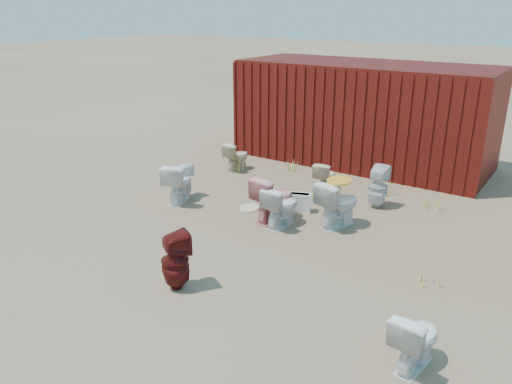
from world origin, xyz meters
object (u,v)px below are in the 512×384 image
Objects in this scene: toilet_front_pink at (274,198)px; toilet_front_e at (415,339)px; toilet_back_a at (184,181)px; loose_tank at (298,202)px; shipping_container at (363,113)px; toilet_back_e at (378,187)px; toilet_back_yellowlid at (338,204)px; toilet_front_c at (281,206)px; toilet_back_beige_right at (325,177)px; toilet_front_maroon at (175,261)px; toilet_front_a at (178,182)px; toilet_back_beige_left at (237,156)px.

toilet_front_pink is 1.24× the size of toilet_front_e.
loose_tank is at bearing -161.76° from toilet_back_a.
toilet_front_e is 5.99m from toilet_back_a.
toilet_back_a reaches higher than loose_tank.
toilet_back_e is (1.54, -2.75, -0.79)m from shipping_container.
toilet_front_e is 0.99× the size of toilet_back_a.
loose_tank is (-1.16, -1.03, -0.24)m from toilet_back_e.
loose_tank is at bearing 4.90° from toilet_back_yellowlid.
toilet_back_beige_right is at bearing -78.45° from toilet_front_c.
toilet_front_pink reaches higher than toilet_front_maroon.
toilet_front_e is 4.60m from toilet_back_e.
toilet_front_maroon is 3.19m from toilet_front_e.
toilet_front_maroon is at bearing 91.58° from toilet_back_yellowlid.
toilet_front_c is (0.24, -0.14, -0.06)m from toilet_front_pink.
toilet_front_a is at bearing 10.05° from toilet_front_c.
toilet_front_a is 3.18m from toilet_back_yellowlid.
shipping_container reaches higher than toilet_back_beige_left.
shipping_container reaches higher than toilet_front_a.
toilet_back_yellowlid is (3.10, 0.71, 0.02)m from toilet_front_a.
toilet_front_pink is at bearing -29.03° from toilet_front_e.
toilet_front_pink reaches higher than toilet_back_e.
loose_tank is at bearing 39.67° from toilet_back_e.
shipping_container reaches higher than toilet_front_c.
shipping_container is 8.61× the size of toilet_back_a.
shipping_container is 9.03× the size of toilet_back_beige_left.
shipping_container is 7.27× the size of toilet_back_e.
toilet_back_beige_right is (2.10, 2.17, -0.08)m from toilet_front_a.
toilet_back_e is at bearing -170.94° from toilet_front_a.
shipping_container is 3.28m from toilet_back_beige_left.
toilet_back_a is at bearing -112.93° from shipping_container.
toilet_front_c is 0.80m from loose_tank.
loose_tank is (2.47, -1.40, -0.16)m from toilet_back_beige_left.
toilet_front_c is at bearing 57.74° from toilet_back_e.
shipping_container is 12.00× the size of loose_tank.
loose_tank is at bearing -75.65° from toilet_front_c.
shipping_container is 7.80m from toilet_front_e.
shipping_container reaches higher than toilet_front_e.
toilet_back_beige_left is at bearing -9.28° from toilet_back_beige_right.
toilet_back_beige_left is at bearing 128.59° from loose_tank.
toilet_front_pink is 1.03× the size of toilet_back_e.
shipping_container is at bearing 73.94° from loose_tank.
toilet_front_a is at bearing -110.93° from shipping_container.
toilet_front_pink is (2.04, 0.28, 0.03)m from toilet_front_a.
toilet_front_pink is 1.22× the size of toilet_back_a.
toilet_front_maroon is 3.54m from toilet_back_a.
toilet_front_e is at bearing -146.73° from toilet_front_maroon.
toilet_back_beige_right is (-0.12, 4.61, -0.10)m from toilet_front_maroon.
toilet_back_beige_right is at bearing -80.48° from toilet_front_pink.
toilet_front_pink is 1.33× the size of toilet_back_beige_right.
shipping_container is 4.48m from toilet_front_pink.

